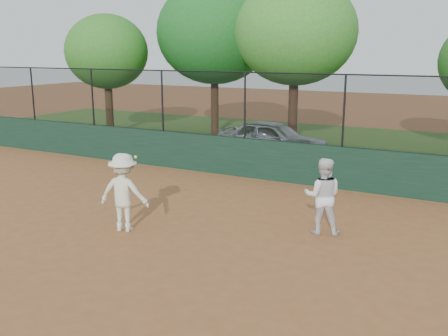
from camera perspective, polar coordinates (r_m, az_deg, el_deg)
The scene contains 10 objects.
ground at distance 10.35m, azimuth -9.77°, elevation -8.49°, with size 80.00×80.00×0.00m, color brown.
back_wall at distance 15.15m, azimuth 4.05°, elevation 1.02°, with size 26.00×0.20×1.20m, color #173424.
grass_strip at distance 20.79m, azimuth 10.75°, elevation 2.49°, with size 36.00×12.00×0.01m, color #294A17.
parked_car at distance 18.10m, azimuth 5.56°, elevation 3.28°, with size 1.62×4.02×1.37m, color #ACB0B5.
player_second at distance 10.72m, azimuth 11.21°, elevation -3.16°, with size 0.79×0.62×1.63m, color white.
player_main at distance 10.88m, azimuth -11.38°, elevation -2.75°, with size 1.22×0.87×1.73m.
fence_assembly at distance 14.90m, azimuth 4.05°, elevation 7.19°, with size 26.00×0.06×2.00m.
tree_0 at distance 23.50m, azimuth -13.29°, elevation 12.77°, with size 3.83×3.48×5.42m.
tree_1 at distance 23.20m, azimuth -1.10°, elevation 15.23°, with size 5.35×4.86×6.92m.
tree_2 at distance 19.43m, azimuth 8.16°, elevation 15.13°, with size 4.61×4.19×6.49m.
Camera 1 is at (5.96, -7.56, 3.80)m, focal length 40.00 mm.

